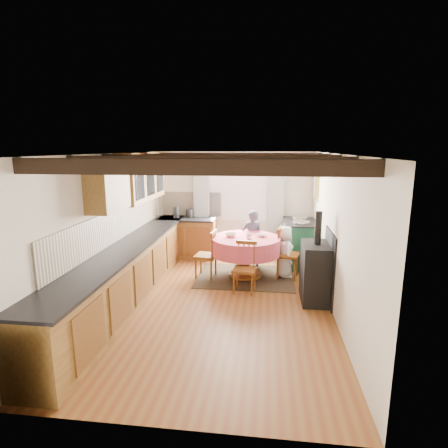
# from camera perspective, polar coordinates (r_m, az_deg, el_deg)

# --- Properties ---
(floor) EXTENTS (3.60, 5.50, 0.00)m
(floor) POSITION_cam_1_polar(r_m,az_deg,el_deg) (6.07, -0.93, -12.27)
(floor) COLOR brown
(floor) RESTS_ON ground
(ceiling) EXTENTS (3.60, 5.50, 0.00)m
(ceiling) POSITION_cam_1_polar(r_m,az_deg,el_deg) (5.54, -1.02, 11.01)
(ceiling) COLOR white
(ceiling) RESTS_ON ground
(wall_back) EXTENTS (3.60, 0.00, 2.40)m
(wall_back) POSITION_cam_1_polar(r_m,az_deg,el_deg) (8.37, 1.62, 3.09)
(wall_back) COLOR silver
(wall_back) RESTS_ON ground
(wall_front) EXTENTS (3.60, 0.00, 2.40)m
(wall_front) POSITION_cam_1_polar(r_m,az_deg,el_deg) (3.12, -8.10, -12.67)
(wall_front) COLOR silver
(wall_front) RESTS_ON ground
(wall_left) EXTENTS (0.00, 5.50, 2.40)m
(wall_left) POSITION_cam_1_polar(r_m,az_deg,el_deg) (6.19, -17.72, -0.66)
(wall_left) COLOR silver
(wall_left) RESTS_ON ground
(wall_right) EXTENTS (0.00, 5.50, 2.40)m
(wall_right) POSITION_cam_1_polar(r_m,az_deg,el_deg) (5.73, 17.17, -1.62)
(wall_right) COLOR silver
(wall_right) RESTS_ON ground
(beam_a) EXTENTS (3.60, 0.16, 0.16)m
(beam_a) POSITION_cam_1_polar(r_m,az_deg,el_deg) (3.57, -5.51, 8.96)
(beam_a) COLOR black
(beam_a) RESTS_ON ceiling
(beam_b) EXTENTS (3.60, 0.16, 0.16)m
(beam_b) POSITION_cam_1_polar(r_m,az_deg,el_deg) (4.55, -2.78, 9.65)
(beam_b) COLOR black
(beam_b) RESTS_ON ceiling
(beam_c) EXTENTS (3.60, 0.16, 0.16)m
(beam_c) POSITION_cam_1_polar(r_m,az_deg,el_deg) (5.54, -1.02, 10.08)
(beam_c) COLOR black
(beam_c) RESTS_ON ceiling
(beam_d) EXTENTS (3.60, 0.16, 0.16)m
(beam_d) POSITION_cam_1_polar(r_m,az_deg,el_deg) (6.53, 0.22, 10.37)
(beam_d) COLOR black
(beam_d) RESTS_ON ceiling
(beam_e) EXTENTS (3.60, 0.16, 0.16)m
(beam_e) POSITION_cam_1_polar(r_m,az_deg,el_deg) (7.52, 1.12, 10.59)
(beam_e) COLOR black
(beam_e) RESTS_ON ceiling
(splash_left) EXTENTS (0.02, 4.50, 0.55)m
(splash_left) POSITION_cam_1_polar(r_m,az_deg,el_deg) (6.45, -16.46, -0.09)
(splash_left) COLOR beige
(splash_left) RESTS_ON wall_left
(splash_back) EXTENTS (1.40, 0.02, 0.55)m
(splash_back) POSITION_cam_1_polar(r_m,az_deg,el_deg) (8.50, -5.13, 3.19)
(splash_back) COLOR beige
(splash_back) RESTS_ON wall_back
(base_cabinet_left) EXTENTS (0.60, 5.30, 0.88)m
(base_cabinet_left) POSITION_cam_1_polar(r_m,az_deg,el_deg) (6.28, -14.76, -7.52)
(base_cabinet_left) COLOR olive
(base_cabinet_left) RESTS_ON floor
(base_cabinet_back) EXTENTS (1.30, 0.60, 0.88)m
(base_cabinet_back) POSITION_cam_1_polar(r_m,az_deg,el_deg) (8.39, -5.77, -2.23)
(base_cabinet_back) COLOR olive
(base_cabinet_back) RESTS_ON floor
(worktop_left) EXTENTS (0.64, 5.30, 0.04)m
(worktop_left) POSITION_cam_1_polar(r_m,az_deg,el_deg) (6.14, -14.81, -3.48)
(worktop_left) COLOR black
(worktop_left) RESTS_ON base_cabinet_left
(worktop_back) EXTENTS (1.30, 0.64, 0.04)m
(worktop_back) POSITION_cam_1_polar(r_m,az_deg,el_deg) (8.27, -5.86, 0.82)
(worktop_back) COLOR black
(worktop_back) RESTS_ON base_cabinet_back
(wall_cabinet_glass) EXTENTS (0.34, 1.80, 0.90)m
(wall_cabinet_glass) POSITION_cam_1_polar(r_m,az_deg,el_deg) (7.12, -12.84, 7.31)
(wall_cabinet_glass) COLOR olive
(wall_cabinet_glass) RESTS_ON wall_left
(wall_cabinet_solid) EXTENTS (0.34, 0.90, 0.70)m
(wall_cabinet_solid) POSITION_cam_1_polar(r_m,az_deg,el_deg) (5.74, -17.84, 5.47)
(wall_cabinet_solid) COLOR olive
(wall_cabinet_solid) RESTS_ON wall_left
(window_frame) EXTENTS (1.34, 0.03, 1.54)m
(window_frame) POSITION_cam_1_polar(r_m,az_deg,el_deg) (8.29, 2.31, 5.80)
(window_frame) COLOR white
(window_frame) RESTS_ON wall_back
(window_pane) EXTENTS (1.20, 0.01, 1.40)m
(window_pane) POSITION_cam_1_polar(r_m,az_deg,el_deg) (8.30, 2.32, 5.80)
(window_pane) COLOR white
(window_pane) RESTS_ON wall_back
(curtain_left) EXTENTS (0.35, 0.10, 2.10)m
(curtain_left) POSITION_cam_1_polar(r_m,az_deg,el_deg) (8.39, -3.56, 2.41)
(curtain_left) COLOR #ABABAB
(curtain_left) RESTS_ON wall_back
(curtain_right) EXTENTS (0.35, 0.10, 2.10)m
(curtain_right) POSITION_cam_1_polar(r_m,az_deg,el_deg) (8.25, 8.13, 2.15)
(curtain_right) COLOR #ABABAB
(curtain_right) RESTS_ON wall_back
(curtain_rod) EXTENTS (2.00, 0.03, 0.03)m
(curtain_rod) POSITION_cam_1_polar(r_m,az_deg,el_deg) (8.17, 2.30, 9.92)
(curtain_rod) COLOR black
(curtain_rod) RESTS_ON wall_back
(wall_picture) EXTENTS (0.04, 0.50, 0.60)m
(wall_picture) POSITION_cam_1_polar(r_m,az_deg,el_deg) (7.89, 14.30, 5.85)
(wall_picture) COLOR gold
(wall_picture) RESTS_ON wall_right
(wall_plate) EXTENTS (0.30, 0.02, 0.30)m
(wall_plate) POSITION_cam_1_polar(r_m,az_deg,el_deg) (8.25, 8.95, 6.32)
(wall_plate) COLOR silver
(wall_plate) RESTS_ON wall_back
(rug) EXTENTS (1.86, 1.45, 0.01)m
(rug) POSITION_cam_1_polar(r_m,az_deg,el_deg) (7.19, 3.37, -8.28)
(rug) COLOR black
(rug) RESTS_ON floor
(dining_table) EXTENTS (1.33, 1.33, 0.80)m
(dining_table) POSITION_cam_1_polar(r_m,az_deg,el_deg) (7.06, 3.40, -5.28)
(dining_table) COLOR #C75944
(dining_table) RESTS_ON floor
(chair_near) EXTENTS (0.43, 0.45, 0.90)m
(chair_near) POSITION_cam_1_polar(r_m,az_deg,el_deg) (6.32, 3.25, -6.90)
(chair_near) COLOR brown
(chair_near) RESTS_ON floor
(chair_left) EXTENTS (0.47, 0.45, 0.94)m
(chair_left) POSITION_cam_1_polar(r_m,az_deg,el_deg) (7.04, -2.90, -4.73)
(chair_left) COLOR brown
(chair_left) RESTS_ON floor
(chair_right) EXTENTS (0.52, 0.51, 1.00)m
(chair_right) POSITION_cam_1_polar(r_m,az_deg,el_deg) (7.10, 10.05, -4.51)
(chair_right) COLOR brown
(chair_right) RESTS_ON floor
(aga_range) EXTENTS (0.69, 1.07, 0.99)m
(aga_range) POSITION_cam_1_polar(r_m,az_deg,el_deg) (7.91, 11.84, -2.92)
(aga_range) COLOR #17422C
(aga_range) RESTS_ON floor
(cast_iron_stove) EXTENTS (0.45, 0.75, 1.50)m
(cast_iron_stove) POSITION_cam_1_polar(r_m,az_deg,el_deg) (6.08, 14.40, -5.05)
(cast_iron_stove) COLOR black
(cast_iron_stove) RESTS_ON floor
(child_far) EXTENTS (0.50, 0.39, 1.22)m
(child_far) POSITION_cam_1_polar(r_m,az_deg,el_deg) (7.61, 4.44, -2.36)
(child_far) COLOR #353A4B
(child_far) RESTS_ON floor
(child_right) EXTENTS (0.44, 0.56, 1.01)m
(child_right) POSITION_cam_1_polar(r_m,az_deg,el_deg) (7.14, 9.54, -4.33)
(child_right) COLOR white
(child_right) RESTS_ON floor
(bowl_a) EXTENTS (0.27, 0.27, 0.05)m
(bowl_a) POSITION_cam_1_polar(r_m,az_deg,el_deg) (7.05, 5.88, -1.78)
(bowl_a) COLOR silver
(bowl_a) RESTS_ON dining_table
(bowl_b) EXTENTS (0.29, 0.29, 0.07)m
(bowl_b) POSITION_cam_1_polar(r_m,az_deg,el_deg) (7.00, 1.08, -1.72)
(bowl_b) COLOR silver
(bowl_b) RESTS_ON dining_table
(cup) EXTENTS (0.15, 0.15, 0.10)m
(cup) POSITION_cam_1_polar(r_m,az_deg,el_deg) (6.84, 3.97, -1.93)
(cup) COLOR silver
(cup) RESTS_ON dining_table
(canister_tall) EXTENTS (0.15, 0.15, 0.25)m
(canister_tall) POSITION_cam_1_polar(r_m,az_deg,el_deg) (8.31, -7.56, 1.85)
(canister_tall) COLOR #262628
(canister_tall) RESTS_ON worktop_back
(canister_wide) EXTENTS (0.16, 0.16, 0.18)m
(canister_wide) POSITION_cam_1_polar(r_m,az_deg,el_deg) (8.34, -5.49, 1.70)
(canister_wide) COLOR #262628
(canister_wide) RESTS_ON worktop_back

